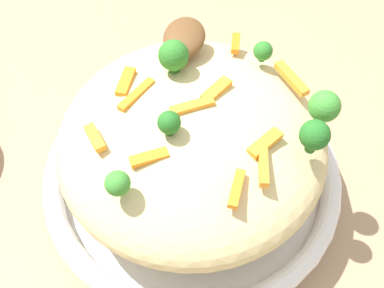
% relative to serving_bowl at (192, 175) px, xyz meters
% --- Properties ---
extents(ground_plane, '(2.40, 2.40, 0.00)m').
position_rel_serving_bowl_xyz_m(ground_plane, '(0.00, 0.00, -0.02)').
color(ground_plane, '#9E7F60').
extents(serving_bowl, '(0.31, 0.31, 0.05)m').
position_rel_serving_bowl_xyz_m(serving_bowl, '(0.00, 0.00, 0.00)').
color(serving_bowl, silver).
rests_on(serving_bowl, ground_plane).
extents(pasta_mound, '(0.26, 0.25, 0.09)m').
position_rel_serving_bowl_xyz_m(pasta_mound, '(0.00, 0.00, 0.06)').
color(pasta_mound, '#DBC689').
rests_on(pasta_mound, serving_bowl).
extents(carrot_piece_0, '(0.02, 0.03, 0.01)m').
position_rel_serving_bowl_xyz_m(carrot_piece_0, '(0.05, -0.03, 0.11)').
color(carrot_piece_0, orange).
rests_on(carrot_piece_0, pasta_mound).
extents(carrot_piece_1, '(0.04, 0.01, 0.01)m').
position_rel_serving_bowl_xyz_m(carrot_piece_1, '(0.05, 0.06, 0.11)').
color(carrot_piece_1, orange).
rests_on(carrot_piece_1, pasta_mound).
extents(carrot_piece_2, '(0.04, 0.03, 0.01)m').
position_rel_serving_bowl_xyz_m(carrot_piece_2, '(-0.01, -0.05, 0.11)').
color(carrot_piece_2, orange).
rests_on(carrot_piece_2, pasta_mound).
extents(carrot_piece_3, '(0.03, 0.03, 0.01)m').
position_rel_serving_bowl_xyz_m(carrot_piece_3, '(-0.02, 0.02, 0.11)').
color(carrot_piece_3, orange).
rests_on(carrot_piece_3, pasta_mound).
extents(carrot_piece_4, '(0.03, 0.02, 0.01)m').
position_rel_serving_bowl_xyz_m(carrot_piece_4, '(0.04, -0.08, 0.10)').
color(carrot_piece_4, orange).
rests_on(carrot_piece_4, pasta_mound).
extents(carrot_piece_5, '(0.04, 0.03, 0.01)m').
position_rel_serving_bowl_xyz_m(carrot_piece_5, '(-0.05, 0.09, 0.10)').
color(carrot_piece_5, orange).
rests_on(carrot_piece_5, pasta_mound).
extents(carrot_piece_6, '(0.03, 0.01, 0.01)m').
position_rel_serving_bowl_xyz_m(carrot_piece_6, '(-0.03, -0.07, 0.10)').
color(carrot_piece_6, orange).
rests_on(carrot_piece_6, pasta_mound).
extents(carrot_piece_7, '(0.03, 0.04, 0.01)m').
position_rel_serving_bowl_xyz_m(carrot_piece_7, '(-0.00, 0.00, 0.11)').
color(carrot_piece_7, orange).
rests_on(carrot_piece_7, pasta_mound).
extents(carrot_piece_8, '(0.03, 0.01, 0.01)m').
position_rel_serving_bowl_xyz_m(carrot_piece_8, '(0.07, 0.04, 0.10)').
color(carrot_piece_8, orange).
rests_on(carrot_piece_8, pasta_mound).
extents(carrot_piece_9, '(0.03, 0.01, 0.01)m').
position_rel_serving_bowl_xyz_m(carrot_piece_9, '(-0.09, 0.03, 0.10)').
color(carrot_piece_9, orange).
rests_on(carrot_piece_9, pasta_mound).
extents(carrot_piece_10, '(0.03, 0.03, 0.01)m').
position_rel_serving_bowl_xyz_m(carrot_piece_10, '(0.03, 0.06, 0.10)').
color(carrot_piece_10, orange).
rests_on(carrot_piece_10, pasta_mound).
extents(broccoli_floret_0, '(0.02, 0.02, 0.02)m').
position_rel_serving_bowl_xyz_m(broccoli_floret_0, '(0.09, -0.04, 0.11)').
color(broccoli_floret_0, '#377928').
rests_on(broccoli_floret_0, pasta_mound).
extents(broccoli_floret_1, '(0.02, 0.02, 0.02)m').
position_rel_serving_bowl_xyz_m(broccoli_floret_1, '(0.03, -0.01, 0.12)').
color(broccoli_floret_1, '#205B1C').
rests_on(broccoli_floret_1, pasta_mound).
extents(broccoli_floret_2, '(0.02, 0.02, 0.02)m').
position_rel_serving_bowl_xyz_m(broccoli_floret_2, '(-0.08, 0.06, 0.11)').
color(broccoli_floret_2, '#296820').
rests_on(broccoli_floret_2, pasta_mound).
extents(broccoli_floret_3, '(0.02, 0.02, 0.03)m').
position_rel_serving_bowl_xyz_m(broccoli_floret_3, '(0.03, 0.10, 0.12)').
color(broccoli_floret_3, '#205B1C').
rests_on(broccoli_floret_3, pasta_mound).
extents(broccoli_floret_4, '(0.03, 0.03, 0.04)m').
position_rel_serving_bowl_xyz_m(broccoli_floret_4, '(-0.05, -0.02, 0.12)').
color(broccoli_floret_4, '#296820').
rests_on(broccoli_floret_4, pasta_mound).
extents(broccoli_floret_5, '(0.03, 0.03, 0.03)m').
position_rel_serving_bowl_xyz_m(broccoli_floret_5, '(-0.01, 0.11, 0.12)').
color(broccoli_floret_5, '#377928').
rests_on(broccoli_floret_5, pasta_mound).
extents(serving_spoon, '(0.11, 0.14, 0.09)m').
position_rel_serving_bowl_xyz_m(serving_spoon, '(-0.10, -0.02, 0.13)').
color(serving_spoon, brown).
rests_on(serving_spoon, pasta_mound).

